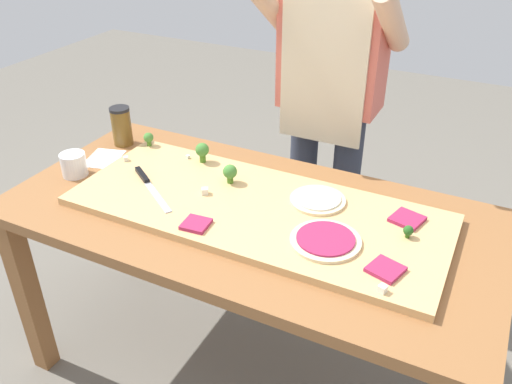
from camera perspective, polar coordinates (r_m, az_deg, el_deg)
The scene contains 21 objects.
ground_plane at distance 2.27m, azimuth -0.66°, elevation -18.37°, with size 8.00×8.00×0.00m, color #6B665B.
prep_table at distance 1.82m, azimuth -0.79°, elevation -4.69°, with size 1.64×0.80×0.76m.
cutting_board at distance 1.74m, azimuth -0.05°, elevation -1.93°, with size 1.24×0.50×0.03m, color tan.
chefs_knife at distance 1.89m, azimuth -11.54°, elevation 0.97°, with size 0.27×0.20×0.02m.
pizza_whole_beet_magenta at distance 1.58m, azimuth 7.47°, elevation -5.12°, with size 0.21×0.21×0.02m.
pizza_whole_white_garlic at distance 1.77m, azimuth 6.63°, elevation -0.80°, with size 0.19×0.19×0.02m.
pizza_slice_far_right at distance 1.65m, azimuth -6.45°, elevation -3.44°, with size 0.08×0.08×0.01m, color #9E234C.
pizza_slice_far_left at distance 1.73m, azimuth 15.89°, elevation -2.80°, with size 0.09×0.09×0.01m, color #9E234C.
pizza_slice_near_left at distance 1.51m, azimuth 13.72°, elevation -8.05°, with size 0.09×0.09×0.01m, color #9E234C.
broccoli_floret_back_left at distance 1.64m, azimuth 16.01°, elevation -4.02°, with size 0.03×0.03×0.04m.
broccoli_floret_back_mid at distance 1.99m, azimuth -5.78°, elevation 4.44°, with size 0.05×0.05×0.08m.
broccoli_floret_front_mid at distance 1.85m, azimuth -2.80°, elevation 2.12°, with size 0.05×0.05×0.07m.
broccoli_floret_front_right at distance 2.15m, azimuth -11.45°, elevation 5.69°, with size 0.04×0.04×0.05m.
cheese_crumble_a at distance 1.44m, azimuth 13.41°, elevation -10.05°, with size 0.02×0.02×0.02m, color white.
cheese_crumble_b at distance 2.07m, azimuth -13.77°, elevation 3.49°, with size 0.02×0.02×0.02m, color silver.
cheese_crumble_c at distance 1.80m, azimuth -5.49°, elevation 0.09°, with size 0.02×0.02×0.02m, color silver.
cheese_crumble_d at distance 2.04m, azimuth -7.31°, elevation 3.77°, with size 0.01×0.01×0.01m, color white.
flour_cup at distance 2.06m, azimuth -18.93°, elevation 2.68°, with size 0.09×0.09×0.09m.
sauce_jar at distance 2.23m, azimuth -14.22°, elevation 6.87°, with size 0.08×0.08×0.16m.
recipe_note at distance 2.16m, azimuth -16.00°, elevation 3.47°, with size 0.12×0.16×0.00m, color white.
cook_center at distance 2.19m, azimuth 7.96°, elevation 11.40°, with size 0.54×0.39×1.67m.
Camera 1 is at (0.68, -1.31, 1.73)m, focal length 37.31 mm.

